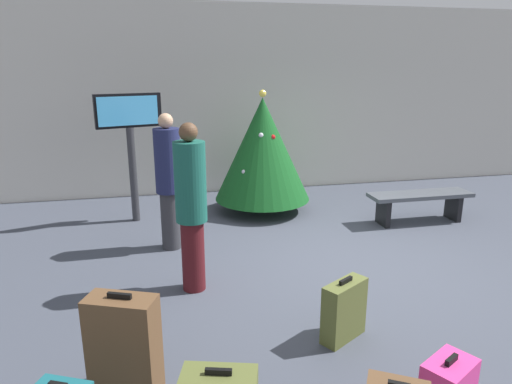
{
  "coord_description": "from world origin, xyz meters",
  "views": [
    {
      "loc": [
        -2.27,
        -4.87,
        2.42
      ],
      "look_at": [
        -1.11,
        0.44,
        0.9
      ],
      "focal_mm": 31.95,
      "sensor_mm": 36.0,
      "label": 1
    }
  ],
  "objects": [
    {
      "name": "suitcase_1",
      "position": [
        -0.71,
        -1.45,
        0.28
      ],
      "size": [
        0.49,
        0.39,
        0.6
      ],
      "color": "#59602D",
      "rests_on": "ground_plane"
    },
    {
      "name": "ground_plane",
      "position": [
        0.0,
        0.0,
        0.0
      ],
      "size": [
        16.0,
        16.0,
        0.0
      ],
      "primitive_type": "plane",
      "color": "#424754"
    },
    {
      "name": "holiday_tree",
      "position": [
        -0.57,
        2.41,
        1.07
      ],
      "size": [
        1.6,
        1.6,
        2.04
      ],
      "color": "#4C3319",
      "rests_on": "ground_plane"
    },
    {
      "name": "traveller_0",
      "position": [
        -2.16,
        1.06,
        0.97
      ],
      "size": [
        0.42,
        0.42,
        1.83
      ],
      "color": "#333338",
      "rests_on": "ground_plane"
    },
    {
      "name": "suitcase_0",
      "position": [
        -2.6,
        -1.76,
        0.4
      ],
      "size": [
        0.57,
        0.42,
        0.83
      ],
      "color": "brown",
      "rests_on": "ground_plane"
    },
    {
      "name": "flight_info_kiosk",
      "position": [
        -2.67,
        2.34,
        1.43
      ],
      "size": [
        0.98,
        0.37,
        2.01
      ],
      "color": "#333338",
      "rests_on": "ground_plane"
    },
    {
      "name": "traveller_1",
      "position": [
        -1.96,
        -0.2,
        0.99
      ],
      "size": [
        0.47,
        0.47,
        1.86
      ],
      "color": "#4C1419",
      "rests_on": "ground_plane"
    },
    {
      "name": "waiting_bench",
      "position": [
        1.72,
        1.3,
        0.37
      ],
      "size": [
        1.64,
        0.44,
        0.48
      ],
      "color": "#4C5159",
      "rests_on": "ground_plane"
    },
    {
      "name": "back_wall",
      "position": [
        0.0,
        3.9,
        1.76
      ],
      "size": [
        16.0,
        0.2,
        3.52
      ],
      "primitive_type": "cube",
      "color": "beige",
      "rests_on": "ground_plane"
    }
  ]
}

